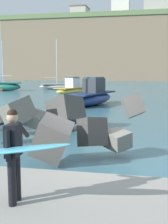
% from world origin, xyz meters
% --- Properties ---
extents(ground_plane, '(400.00, 400.00, 0.00)m').
position_xyz_m(ground_plane, '(0.00, 0.00, 0.00)').
color(ground_plane, '#42707F').
extents(walkway_path, '(48.00, 4.40, 0.24)m').
position_xyz_m(walkway_path, '(0.00, -4.00, 0.12)').
color(walkway_path, '#9E998E').
rests_on(walkway_path, ground).
extents(breakwater_jetty, '(29.83, 7.28, 2.59)m').
position_xyz_m(breakwater_jetty, '(-2.54, 1.75, 1.05)').
color(breakwater_jetty, gray).
rests_on(breakwater_jetty, ground).
extents(surfer_with_board, '(2.11, 1.20, 1.78)m').
position_xyz_m(surfer_with_board, '(-0.84, -3.87, 1.28)').
color(surfer_with_board, black).
rests_on(surfer_with_board, walkway_path).
extents(boat_near_left, '(3.66, 4.91, 1.96)m').
position_xyz_m(boat_near_left, '(-7.04, 25.01, 0.60)').
color(boat_near_left, '#EAC64C').
rests_on(boat_near_left, ground).
extents(boat_near_right, '(4.22, 1.71, 6.55)m').
position_xyz_m(boat_near_right, '(-17.00, 28.74, 0.61)').
color(boat_near_right, '#1E6656').
rests_on(boat_near_right, ground).
extents(boat_mid_centre, '(6.30, 4.22, 7.09)m').
position_xyz_m(boat_mid_centre, '(-10.83, 33.50, 0.46)').
color(boat_mid_centre, beige).
rests_on(boat_mid_centre, ground).
extents(boat_far_left, '(3.56, 6.14, 2.20)m').
position_xyz_m(boat_far_left, '(-2.72, 14.51, 0.71)').
color(boat_far_left, navy).
rests_on(boat_far_left, ground).
extents(mooring_buoy_inner, '(0.44, 0.44, 0.44)m').
position_xyz_m(mooring_buoy_inner, '(-17.28, 28.23, 0.22)').
color(mooring_buoy_inner, '#E54C1E').
rests_on(mooring_buoy_inner, ground).
extents(headland_bluff, '(85.07, 32.18, 17.56)m').
position_xyz_m(headland_bluff, '(3.46, 85.73, 8.80)').
color(headland_bluff, '#847056').
rests_on(headland_bluff, ground).
extents(station_building_west, '(5.07, 7.25, 4.91)m').
position_xyz_m(station_building_west, '(-19.84, 87.70, 20.03)').
color(station_building_west, '#B2ADA3').
rests_on(station_building_west, headland_bluff).
extents(station_building_central, '(5.22, 6.11, 6.38)m').
position_xyz_m(station_building_central, '(-6.61, 82.73, 20.77)').
color(station_building_central, silver).
rests_on(station_building_central, headland_bluff).
extents(station_building_east, '(8.22, 6.46, 5.68)m').
position_xyz_m(station_building_east, '(3.96, 77.13, 20.42)').
color(station_building_east, '#B2ADA3').
rests_on(station_building_east, headland_bluff).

